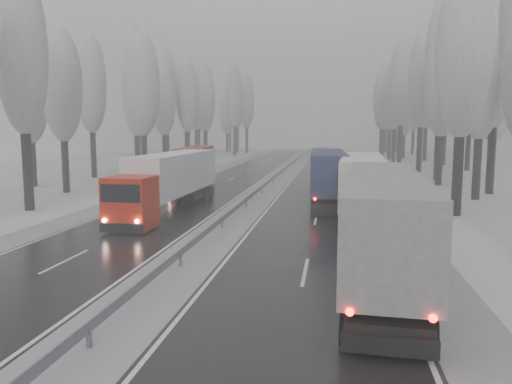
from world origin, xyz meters
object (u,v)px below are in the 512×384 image
(truck_red_white, at_px, (170,178))
(truck_red_red, at_px, (194,164))
(truck_blue_box, at_px, (327,172))
(box_truck_distant, at_px, (327,154))
(truck_cream_box, at_px, (362,181))
(truck_grey_tarp, at_px, (382,216))

(truck_red_white, xyz_separation_m, truck_red_red, (-2.86, 15.88, -0.11))
(truck_blue_box, distance_m, truck_red_white, 12.45)
(box_truck_distant, relative_size, truck_red_red, 0.54)
(truck_cream_box, distance_m, truck_red_red, 22.10)
(box_truck_distant, bearing_deg, truck_blue_box, -96.52)
(truck_red_white, bearing_deg, truck_grey_tarp, -45.19)
(box_truck_distant, distance_m, truck_red_white, 53.43)
(box_truck_distant, relative_size, truck_red_white, 0.52)
(truck_grey_tarp, bearing_deg, truck_blue_box, 100.14)
(truck_red_white, relative_size, truck_red_red, 1.04)
(truck_red_white, height_order, truck_red_red, truck_red_white)
(truck_blue_box, relative_size, truck_red_red, 1.04)
(truck_blue_box, height_order, box_truck_distant, truck_blue_box)
(truck_red_red, bearing_deg, truck_blue_box, -42.30)
(truck_grey_tarp, relative_size, truck_cream_box, 1.03)
(truck_red_white, bearing_deg, box_truck_distant, 80.10)
(truck_cream_box, relative_size, truck_red_white, 1.00)
(truck_grey_tarp, bearing_deg, box_truck_distant, 96.01)
(truck_blue_box, relative_size, truck_red_white, 1.00)
(truck_blue_box, height_order, truck_red_white, truck_red_white)
(truck_grey_tarp, relative_size, box_truck_distant, 1.98)
(truck_grey_tarp, height_order, truck_red_red, truck_grey_tarp)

